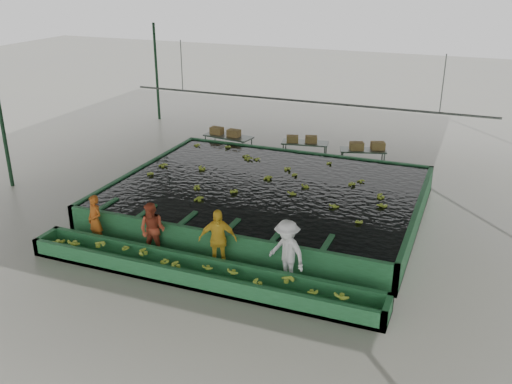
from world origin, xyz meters
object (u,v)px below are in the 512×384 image
at_px(packing_table_left, 229,146).
at_px(box_stack_right, 367,149).
at_px(flotation_tank, 267,197).
at_px(worker_c, 218,240).
at_px(packing_table_mid, 305,152).
at_px(packing_table_right, 362,159).
at_px(worker_d, 287,252).
at_px(box_stack_left, 225,135).
at_px(worker_a, 95,220).
at_px(worker_b, 153,230).
at_px(sorting_trough, 198,273).
at_px(box_stack_mid, 302,142).

distance_m(packing_table_left, box_stack_right, 5.88).
relative_size(flotation_tank, worker_c, 5.69).
bearing_deg(packing_table_left, packing_table_mid, 9.70).
bearing_deg(packing_table_left, packing_table_right, 5.80).
relative_size(flotation_tank, worker_d, 5.63).
distance_m(box_stack_left, box_stack_right, 6.01).
relative_size(worker_a, worker_b, 0.96).
relative_size(sorting_trough, packing_table_mid, 5.23).
relative_size(worker_c, packing_table_mid, 0.92).
height_order(flotation_tank, worker_b, worker_b).
bearing_deg(sorting_trough, worker_a, 168.03).
bearing_deg(packing_table_right, worker_a, -121.72).
relative_size(worker_d, packing_table_left, 0.85).
xyz_separation_m(worker_d, packing_table_right, (-0.04, 9.56, -0.47)).
xyz_separation_m(packing_table_right, box_stack_left, (-5.84, -0.57, 0.54)).
distance_m(worker_b, packing_table_mid, 9.67).
distance_m(packing_table_mid, packing_table_right, 2.44).
xyz_separation_m(flotation_tank, worker_d, (2.18, -4.30, 0.44)).
relative_size(packing_table_left, packing_table_right, 1.14).
distance_m(packing_table_mid, box_stack_left, 3.48).
relative_size(packing_table_left, box_stack_mid, 1.65).
bearing_deg(box_stack_left, packing_table_right, 5.54).
relative_size(flotation_tank, worker_a, 6.49).
xyz_separation_m(worker_d, box_stack_right, (0.10, 9.63, -0.06)).
relative_size(packing_table_mid, box_stack_right, 1.38).
height_order(worker_b, box_stack_left, worker_b).
height_order(packing_table_right, box_stack_right, box_stack_right).
relative_size(worker_b, worker_c, 0.91).
xyz_separation_m(sorting_trough, box_stack_left, (-3.70, 9.79, 0.70)).
bearing_deg(worker_b, worker_a, 175.56).
height_order(packing_table_left, box_stack_mid, box_stack_mid).
height_order(flotation_tank, box_stack_left, box_stack_left).
xyz_separation_m(packing_table_mid, packing_table_right, (2.44, 0.02, -0.02)).
bearing_deg(sorting_trough, flotation_tank, 90.00).
bearing_deg(packing_table_left, worker_b, -79.08).
distance_m(worker_b, box_stack_left, 9.19).
bearing_deg(worker_a, packing_table_mid, 89.91).
bearing_deg(box_stack_left, flotation_tank, -51.73).
xyz_separation_m(packing_table_right, box_stack_mid, (-2.56, -0.08, 0.46)).
bearing_deg(packing_table_mid, box_stack_right, 2.03).
xyz_separation_m(worker_a, packing_table_mid, (3.47, 9.54, -0.33)).
relative_size(sorting_trough, worker_d, 5.63).
distance_m(worker_d, box_stack_mid, 9.83).
height_order(worker_a, worker_c, worker_c).
height_order(flotation_tank, packing_table_right, flotation_tank).
relative_size(packing_table_right, box_stack_mid, 1.45).
bearing_deg(worker_c, box_stack_left, 90.01).
distance_m(worker_c, worker_d, 1.97).
relative_size(worker_b, packing_table_left, 0.77).
bearing_deg(worker_d, worker_b, -155.94).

